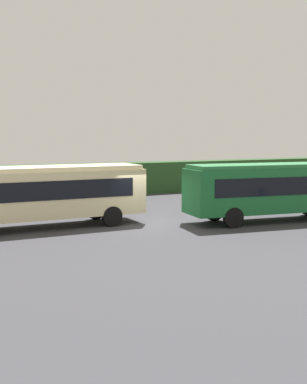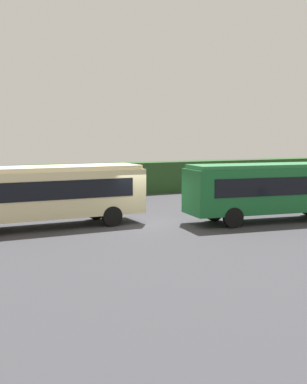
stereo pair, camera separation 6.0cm
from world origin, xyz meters
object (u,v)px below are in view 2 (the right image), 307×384
at_px(bus_cream, 46,192).
at_px(person_left, 69,201).
at_px(person_right, 280,195).
at_px(bus_green, 274,188).

xyz_separation_m(bus_cream, person_left, (2.03, 2.84, -0.86)).
xyz_separation_m(person_left, person_right, (11.82, -3.50, 0.04)).
bearing_deg(person_right, person_left, -37.89).
xyz_separation_m(bus_green, person_right, (2.77, 2.80, -0.84)).
distance_m(bus_green, person_left, 11.06).
bearing_deg(bus_green, person_left, 152.65).
bearing_deg(bus_cream, bus_green, 162.34).
height_order(bus_green, person_right, bus_green).
xyz_separation_m(bus_cream, bus_green, (11.08, -3.46, 0.01)).
bearing_deg(person_left, bus_green, -112.10).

